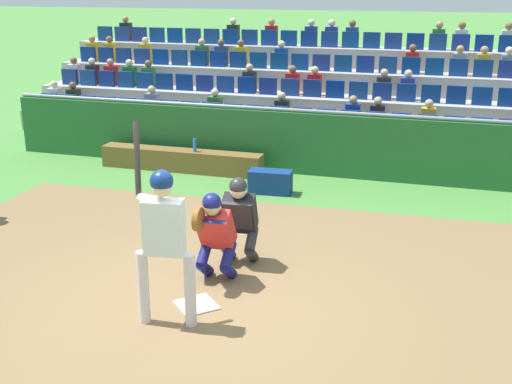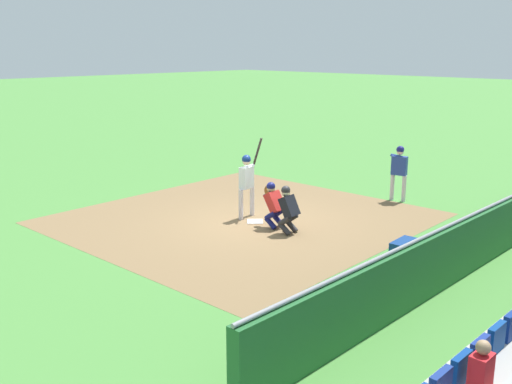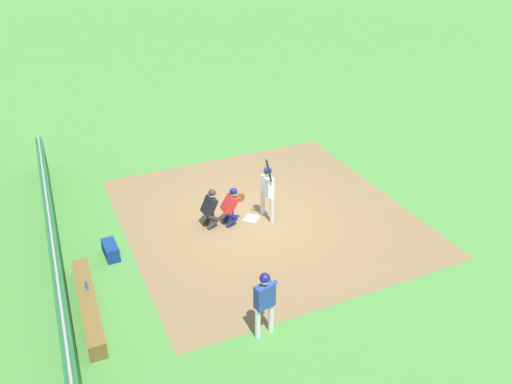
{
  "view_description": "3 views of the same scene",
  "coord_description": "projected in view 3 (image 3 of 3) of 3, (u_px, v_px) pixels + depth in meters",
  "views": [
    {
      "loc": [
        -2.69,
        6.44,
        3.71
      ],
      "look_at": [
        -0.51,
        -0.76,
        1.25
      ],
      "focal_mm": 45.42,
      "sensor_mm": 36.0,
      "label": 1
    },
    {
      "loc": [
        -11.14,
        -10.78,
        4.73
      ],
      "look_at": [
        -0.39,
        -0.41,
        1.0
      ],
      "focal_mm": 40.73,
      "sensor_mm": 36.0,
      "label": 2
    },
    {
      "loc": [
        13.07,
        -5.32,
        8.83
      ],
      "look_at": [
        0.6,
        -0.09,
        1.3
      ],
      "focal_mm": 36.57,
      "sensor_mm": 36.0,
      "label": 3
    }
  ],
  "objects": [
    {
      "name": "ground_plane",
      "position": [
        251.0,
        219.0,
        16.63
      ],
      "size": [
        160.0,
        160.0,
        0.0
      ],
      "primitive_type": "plane",
      "color": "#49853A"
    },
    {
      "name": "water_bottle_on_bench",
      "position": [
        87.0,
        285.0,
        12.85
      ],
      "size": [
        0.07,
        0.07,
        0.27
      ],
      "primitive_type": "cylinder",
      "color": "blue",
      "rests_on": "dugout_bench"
    },
    {
      "name": "batter_at_plate",
      "position": [
        268.0,
        187.0,
        16.1
      ],
      "size": [
        0.76,
        0.4,
        2.28
      ],
      "color": "silver",
      "rests_on": "ground_plane"
    },
    {
      "name": "dugout_bench",
      "position": [
        89.0,
        305.0,
        12.74
      ],
      "size": [
        3.41,
        0.4,
        0.44
      ],
      "primitive_type": "cube",
      "color": "brown",
      "rests_on": "ground_plane"
    },
    {
      "name": "catcher_crouching",
      "position": [
        231.0,
        204.0,
        16.04
      ],
      "size": [
        0.47,
        0.71,
        1.25
      ],
      "color": "navy",
      "rests_on": "ground_plane"
    },
    {
      "name": "dugout_wall",
      "position": [
        54.0,
        243.0,
        14.34
      ],
      "size": [
        12.97,
        0.24,
        1.31
      ],
      "color": "#225F2D",
      "rests_on": "ground_plane"
    },
    {
      "name": "infield_dirt_patch",
      "position": [
        266.0,
        215.0,
        16.79
      ],
      "size": [
        9.39,
        9.04,
        0.01
      ],
      "primitive_type": "cube",
      "rotation": [
        0.0,
        0.0,
        0.03
      ],
      "color": "olive",
      "rests_on": "ground_plane"
    },
    {
      "name": "home_plate_marker",
      "position": [
        251.0,
        218.0,
        16.62
      ],
      "size": [
        0.62,
        0.62,
        0.02
      ],
      "primitive_type": "cube",
      "rotation": [
        0.0,
        0.0,
        0.79
      ],
      "color": "white",
      "rests_on": "infield_dirt_patch"
    },
    {
      "name": "equipment_duffel_bag",
      "position": [
        111.0,
        250.0,
        14.76
      ],
      "size": [
        0.8,
        0.41,
        0.42
      ],
      "primitive_type": "cube",
      "rotation": [
        0.0,
        0.0,
        0.07
      ],
      "color": "navy",
      "rests_on": "ground_plane"
    },
    {
      "name": "on_deck_batter",
      "position": [
        265.0,
        298.0,
        11.68
      ],
      "size": [
        0.32,
        0.59,
        1.76
      ],
      "color": "silver",
      "rests_on": "ground_plane"
    },
    {
      "name": "home_plate_umpire",
      "position": [
        210.0,
        206.0,
        15.94
      ],
      "size": [
        0.49,
        0.5,
        1.28
      ],
      "color": "#2C292E",
      "rests_on": "ground_plane"
    }
  ]
}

